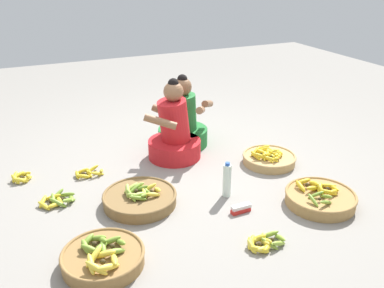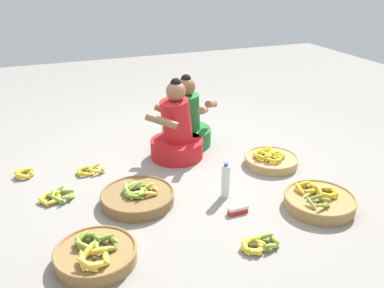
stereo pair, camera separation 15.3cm
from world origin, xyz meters
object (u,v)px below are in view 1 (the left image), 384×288
object	(u,v)px
loose_bananas_near_vendor	(89,173)
loose_bananas_mid_right	(57,200)
banana_basket_back_right	(140,198)
loose_bananas_front_center	(22,177)
banana_basket_mid_left	(269,158)
packet_carton_stack	(241,209)
water_bottle	(227,180)
vendor_woman_behind	(183,123)
banana_basket_back_center	(103,257)
loose_bananas_front_left	(263,243)
banana_basket_front_right	(320,197)
vendor_woman_front	(174,133)

from	to	relation	value
loose_bananas_near_vendor	loose_bananas_mid_right	bearing A→B (deg)	-131.07
banana_basket_back_right	loose_bananas_front_center	xyz separation A→B (m)	(-0.85, 0.81, -0.03)
banana_basket_mid_left	packet_carton_stack	distance (m)	0.93
water_bottle	packet_carton_stack	world-z (taller)	water_bottle
vendor_woman_behind	banana_basket_back_center	distance (m)	1.98
loose_bananas_near_vendor	loose_bananas_front_left	bearing A→B (deg)	-59.85
water_bottle	banana_basket_front_right	bearing A→B (deg)	-33.83
banana_basket_front_right	banana_basket_back_center	size ratio (longest dim) A/B	1.04
banana_basket_back_center	packet_carton_stack	world-z (taller)	banana_basket_back_center
water_bottle	banana_basket_mid_left	bearing A→B (deg)	29.07
vendor_woman_behind	banana_basket_back_center	xyz separation A→B (m)	(-1.22, -1.55, -0.18)
vendor_woman_front	water_bottle	bearing A→B (deg)	-82.36
banana_basket_back_right	loose_bananas_near_vendor	world-z (taller)	banana_basket_back_right
loose_bananas_near_vendor	banana_basket_mid_left	bearing A→B (deg)	-15.63
vendor_woman_behind	loose_bananas_front_left	world-z (taller)	vendor_woman_behind
vendor_woman_behind	water_bottle	distance (m)	1.12
banana_basket_back_right	banana_basket_mid_left	xyz separation A→B (m)	(1.36, 0.20, -0.00)
banana_basket_back_right	banana_basket_back_center	size ratio (longest dim) A/B	1.10
loose_bananas_front_center	vendor_woman_front	bearing A→B (deg)	-4.47
banana_basket_mid_left	loose_bananas_front_center	distance (m)	2.29
banana_basket_back_center	loose_bananas_front_center	distance (m)	1.47
banana_basket_back_right	loose_bananas_mid_right	world-z (taller)	banana_basket_back_right
vendor_woman_front	water_bottle	distance (m)	0.88
vendor_woman_behind	loose_bananas_front_left	distance (m)	1.83
packet_carton_stack	vendor_woman_behind	bearing A→B (deg)	86.10
banana_basket_back_center	loose_bananas_near_vendor	bearing A→B (deg)	82.86
loose_bananas_front_left	water_bottle	size ratio (longest dim) A/B	0.97
banana_basket_back_right	loose_bananas_mid_right	xyz separation A→B (m)	(-0.61, 0.29, -0.03)
banana_basket_mid_left	water_bottle	distance (m)	0.76
banana_basket_back_right	banana_basket_front_right	xyz separation A→B (m)	(1.33, -0.59, 0.00)
vendor_woman_behind	banana_basket_back_right	xyz separation A→B (m)	(-0.78, -0.95, -0.18)
banana_basket_back_right	banana_basket_mid_left	distance (m)	1.38
banana_basket_front_right	banana_basket_mid_left	size ratio (longest dim) A/B	1.10
vendor_woman_behind	water_bottle	xyz separation A→B (m)	(-0.08, -1.12, -0.10)
loose_bananas_front_center	loose_bananas_near_vendor	distance (m)	0.59
vendor_woman_front	loose_bananas_near_vendor	xyz separation A→B (m)	(-0.86, -0.04, -0.23)
banana_basket_front_right	loose_bananas_mid_right	xyz separation A→B (m)	(-1.93, 0.87, -0.03)
vendor_woman_front	vendor_woman_behind	world-z (taller)	vendor_woman_front
vendor_woman_front	banana_basket_front_right	bearing A→B (deg)	-59.97
banana_basket_back_right	packet_carton_stack	world-z (taller)	banana_basket_back_right
vendor_woman_front	loose_bananas_front_center	xyz separation A→B (m)	(-1.43, 0.11, -0.23)
banana_basket_back_center	loose_bananas_near_vendor	distance (m)	1.27
vendor_woman_front	loose_bananas_front_left	size ratio (longest dim) A/B	2.68
vendor_woman_front	banana_basket_back_right	size ratio (longest dim) A/B	1.35
vendor_woman_behind	loose_bananas_front_center	bearing A→B (deg)	-175.11
banana_basket_back_right	water_bottle	bearing A→B (deg)	-13.46
vendor_woman_behind	loose_bananas_front_center	size ratio (longest dim) A/B	3.83
banana_basket_front_right	banana_basket_mid_left	bearing A→B (deg)	87.38
loose_bananas_front_left	packet_carton_stack	size ratio (longest dim) A/B	1.78
vendor_woman_behind	loose_bananas_mid_right	size ratio (longest dim) A/B	2.41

